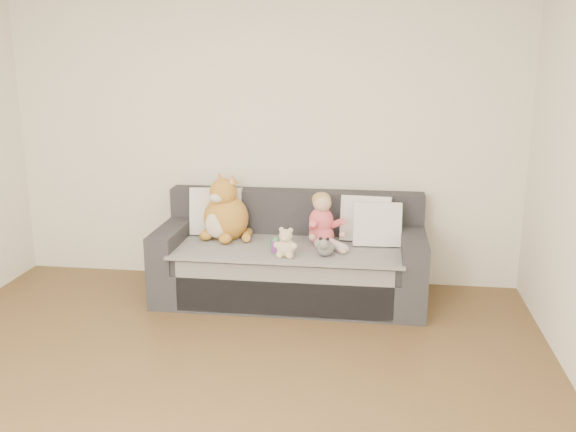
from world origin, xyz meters
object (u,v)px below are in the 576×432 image
at_px(toddler, 323,223).
at_px(plush_cat, 225,214).
at_px(sippy_cup, 276,244).
at_px(teddy_bear, 286,245).
at_px(sofa, 291,261).

relative_size(toddler, plush_cat, 0.77).
xyz_separation_m(plush_cat, sippy_cup, (0.48, -0.32, -0.15)).
relative_size(teddy_bear, sippy_cup, 1.87).
xyz_separation_m(toddler, teddy_bear, (-0.26, -0.34, -0.09)).
height_order(toddler, teddy_bear, toddler).
bearing_deg(teddy_bear, plush_cat, 150.75).
height_order(toddler, sippy_cup, toddler).
distance_m(teddy_bear, sippy_cup, 0.15).
height_order(plush_cat, sippy_cup, plush_cat).
height_order(sofa, teddy_bear, sofa).
bearing_deg(toddler, plush_cat, 149.38).
bearing_deg(plush_cat, teddy_bear, -13.00).
xyz_separation_m(sofa, teddy_bear, (0.01, -0.38, 0.26)).
distance_m(sofa, sippy_cup, 0.37).
relative_size(sofa, plush_cat, 3.75).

